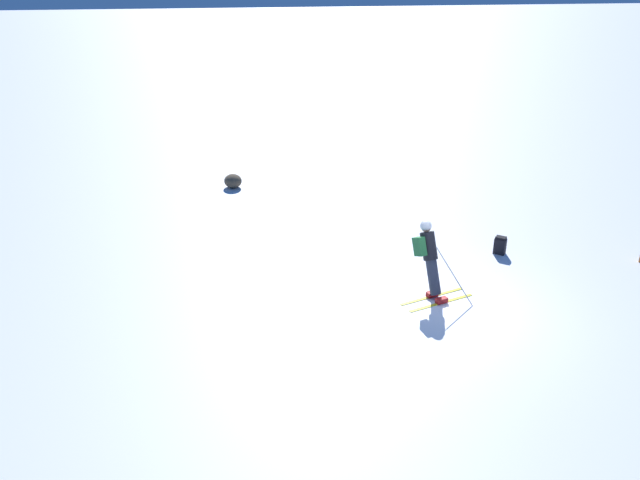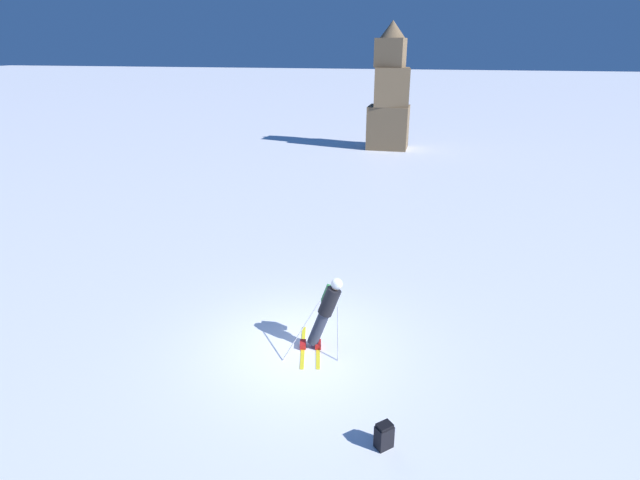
# 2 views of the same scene
# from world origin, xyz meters

# --- Properties ---
(ground_plane) EXTENTS (300.00, 300.00, 0.00)m
(ground_plane) POSITION_xyz_m (0.00, 0.00, 0.00)
(ground_plane) COLOR white
(skier) EXTENTS (1.29, 1.84, 1.85)m
(skier) POSITION_xyz_m (0.61, 0.11, 1.02)
(skier) COLOR yellow
(skier) RESTS_ON ground
(spare_backpack) EXTENTS (0.37, 0.37, 0.50)m
(spare_backpack) POSITION_xyz_m (2.32, -2.77, 0.24)
(spare_backpack) COLOR black
(spare_backpack) RESTS_ON ground
(exposed_boulder_0) EXTENTS (0.74, 0.63, 0.48)m
(exposed_boulder_0) POSITION_xyz_m (9.95, 3.64, 0.24)
(exposed_boulder_0) COLOR brown
(exposed_boulder_0) RESTS_ON ground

